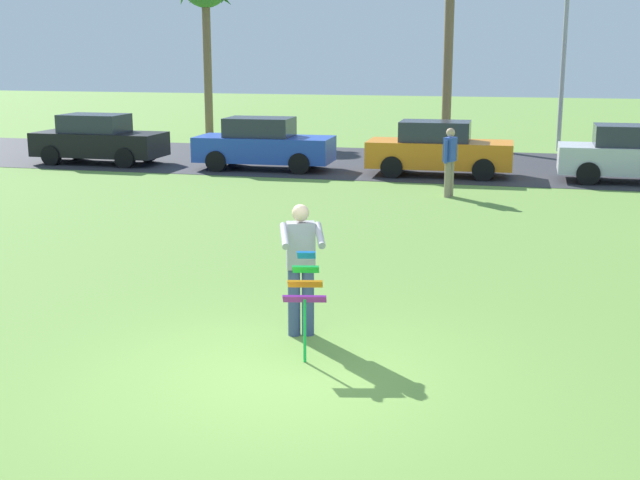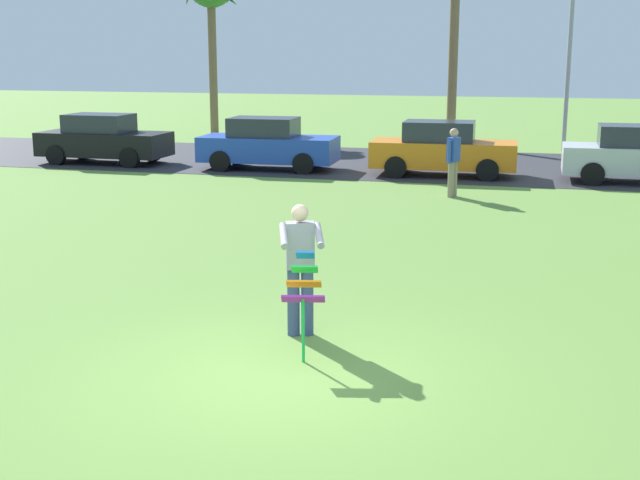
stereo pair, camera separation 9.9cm
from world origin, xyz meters
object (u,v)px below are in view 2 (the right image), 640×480
(parked_car_black, at_px, (103,140))
(parked_car_blue, at_px, (268,144))
(parked_car_silver, at_px, (640,155))
(kite_held, at_px, (304,289))
(parked_car_orange, at_px, (443,150))
(person_walker_far, at_px, (453,160))
(person_kite_flyer, at_px, (300,265))
(streetlight_pole, at_px, (570,39))

(parked_car_black, height_order, parked_car_blue, same)
(parked_car_silver, bearing_deg, kite_held, -108.82)
(parked_car_blue, distance_m, parked_car_orange, 5.40)
(kite_held, xyz_separation_m, person_walker_far, (0.52, 11.92, 0.07))
(parked_car_blue, bearing_deg, kite_held, -70.29)
(parked_car_orange, xyz_separation_m, parked_car_silver, (5.46, 0.00, 0.00))
(kite_held, bearing_deg, person_walker_far, 87.52)
(parked_car_black, bearing_deg, person_kite_flyer, -53.51)
(person_kite_flyer, xyz_separation_m, parked_car_silver, (5.56, 14.77, -0.18))
(parked_car_orange, bearing_deg, person_kite_flyer, -90.39)
(parked_car_black, bearing_deg, parked_car_orange, -0.01)
(parked_car_blue, height_order, parked_car_silver, same)
(parked_car_blue, bearing_deg, parked_car_orange, 0.00)
(person_walker_far, bearing_deg, parked_car_orange, 100.64)
(streetlight_pole, bearing_deg, person_kite_flyer, -99.36)
(person_kite_flyer, distance_m, parked_car_blue, 15.70)
(parked_car_silver, distance_m, person_walker_far, 5.99)
(person_kite_flyer, height_order, parked_car_silver, person_kite_flyer)
(parked_car_black, distance_m, parked_car_blue, 5.63)
(person_kite_flyer, relative_size, kite_held, 1.38)
(parked_car_blue, bearing_deg, parked_car_silver, 0.01)
(person_walker_far, bearing_deg, parked_car_black, 162.86)
(kite_held, relative_size, parked_car_blue, 0.29)
(parked_car_orange, height_order, streetlight_pole, streetlight_pole)
(parked_car_blue, distance_m, person_walker_far, 7.07)
(kite_held, height_order, parked_car_orange, parked_car_orange)
(parked_car_black, relative_size, parked_car_silver, 1.00)
(person_kite_flyer, height_order, streetlight_pole, streetlight_pole)
(person_walker_far, bearing_deg, kite_held, -92.48)
(parked_car_black, xyz_separation_m, parked_car_silver, (16.48, -0.00, 0.00))
(parked_car_blue, relative_size, parked_car_silver, 1.01)
(parked_car_blue, xyz_separation_m, person_walker_far, (6.08, -3.61, 0.16))
(person_kite_flyer, distance_m, parked_car_orange, 14.77)
(parked_car_orange, height_order, parked_car_silver, same)
(person_kite_flyer, height_order, kite_held, person_kite_flyer)
(person_kite_flyer, bearing_deg, parked_car_blue, 109.74)
(kite_held, distance_m, parked_car_orange, 15.53)
(person_kite_flyer, distance_m, streetlight_pole, 22.79)
(person_kite_flyer, height_order, person_walker_far, same)
(parked_car_black, xyz_separation_m, streetlight_pole, (14.60, 7.51, 3.22))
(streetlight_pole, xyz_separation_m, person_walker_far, (-2.90, -11.12, -3.06))
(parked_car_blue, bearing_deg, parked_car_black, 179.99)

